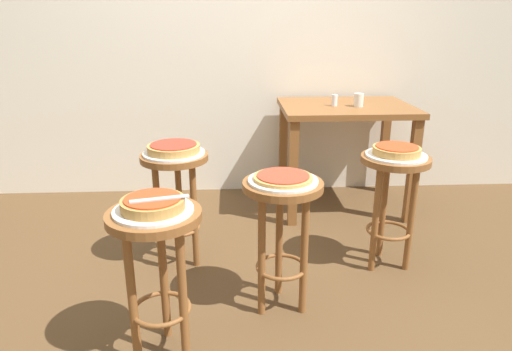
# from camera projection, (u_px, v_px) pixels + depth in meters

# --- Properties ---
(ground_plane) EXTENTS (6.00, 6.00, 0.00)m
(ground_plane) POSITION_uv_depth(u_px,v_px,m) (243.00, 301.00, 2.32)
(ground_plane) COLOR brown
(stool_foreground) EXTENTS (0.37, 0.37, 0.65)m
(stool_foreground) POSITION_uv_depth(u_px,v_px,m) (157.00, 252.00, 1.81)
(stool_foreground) COLOR brown
(stool_foreground) RESTS_ON ground_plane
(serving_plate_foreground) EXTENTS (0.31, 0.31, 0.01)m
(serving_plate_foreground) POSITION_uv_depth(u_px,v_px,m) (153.00, 210.00, 1.75)
(serving_plate_foreground) COLOR white
(serving_plate_foreground) RESTS_ON stool_foreground
(pizza_foreground) EXTENTS (0.24, 0.24, 0.05)m
(pizza_foreground) POSITION_uv_depth(u_px,v_px,m) (153.00, 203.00, 1.74)
(pizza_foreground) COLOR #B78442
(pizza_foreground) RESTS_ON serving_plate_foreground
(stool_middle) EXTENTS (0.37, 0.37, 0.65)m
(stool_middle) POSITION_uv_depth(u_px,v_px,m) (282.00, 217.00, 2.13)
(stool_middle) COLOR brown
(stool_middle) RESTS_ON ground_plane
(serving_plate_middle) EXTENTS (0.32, 0.32, 0.01)m
(serving_plate_middle) POSITION_uv_depth(u_px,v_px,m) (283.00, 181.00, 2.07)
(serving_plate_middle) COLOR white
(serving_plate_middle) RESTS_ON stool_middle
(pizza_middle) EXTENTS (0.27, 0.27, 0.02)m
(pizza_middle) POSITION_uv_depth(u_px,v_px,m) (283.00, 177.00, 2.07)
(pizza_middle) COLOR tan
(pizza_middle) RESTS_ON serving_plate_middle
(stool_leftside) EXTENTS (0.37, 0.37, 0.65)m
(stool_leftside) POSITION_uv_depth(u_px,v_px,m) (393.00, 187.00, 2.51)
(stool_leftside) COLOR brown
(stool_leftside) RESTS_ON ground_plane
(serving_plate_leftside) EXTENTS (0.32, 0.32, 0.01)m
(serving_plate_leftside) POSITION_uv_depth(u_px,v_px,m) (396.00, 155.00, 2.45)
(serving_plate_leftside) COLOR white
(serving_plate_leftside) RESTS_ON stool_leftside
(pizza_leftside) EXTENTS (0.25, 0.25, 0.05)m
(pizza_leftside) POSITION_uv_depth(u_px,v_px,m) (397.00, 150.00, 2.44)
(pizza_leftside) COLOR tan
(pizza_leftside) RESTS_ON serving_plate_leftside
(stool_rear) EXTENTS (0.37, 0.37, 0.65)m
(stool_rear) POSITION_uv_depth(u_px,v_px,m) (176.00, 184.00, 2.55)
(stool_rear) COLOR brown
(stool_rear) RESTS_ON ground_plane
(serving_plate_rear) EXTENTS (0.33, 0.33, 0.01)m
(serving_plate_rear) POSITION_uv_depth(u_px,v_px,m) (174.00, 153.00, 2.49)
(serving_plate_rear) COLOR silver
(serving_plate_rear) RESTS_ON stool_rear
(pizza_rear) EXTENTS (0.28, 0.28, 0.05)m
(pizza_rear) POSITION_uv_depth(u_px,v_px,m) (174.00, 148.00, 2.48)
(pizza_rear) COLOR tan
(pizza_rear) RESTS_ON serving_plate_rear
(dining_table) EXTENTS (0.91, 0.71, 0.77)m
(dining_table) POSITION_uv_depth(u_px,v_px,m) (345.00, 123.00, 3.28)
(dining_table) COLOR brown
(dining_table) RESTS_ON ground_plane
(cup_near_edge) EXTENTS (0.07, 0.07, 0.09)m
(cup_near_edge) POSITION_uv_depth(u_px,v_px,m) (359.00, 100.00, 3.16)
(cup_near_edge) COLOR silver
(cup_near_edge) RESTS_ON dining_table
(condiment_shaker) EXTENTS (0.04, 0.04, 0.08)m
(condiment_shaker) POSITION_uv_depth(u_px,v_px,m) (334.00, 100.00, 3.18)
(condiment_shaker) COLOR white
(condiment_shaker) RESTS_ON dining_table
(pizza_server_knife) EXTENTS (0.22, 0.08, 0.01)m
(pizza_server_knife) POSITION_uv_depth(u_px,v_px,m) (160.00, 199.00, 1.72)
(pizza_server_knife) COLOR silver
(pizza_server_knife) RESTS_ON pizza_foreground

